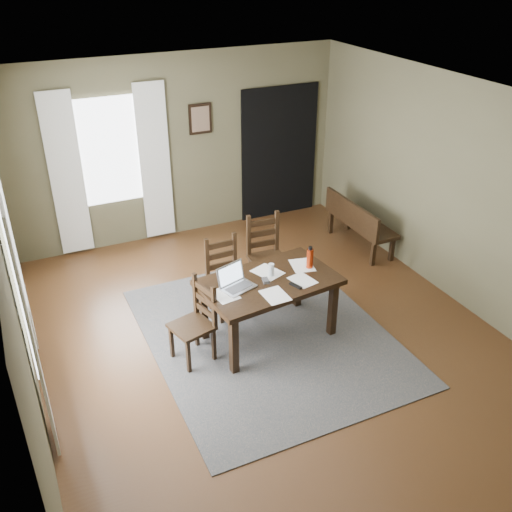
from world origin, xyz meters
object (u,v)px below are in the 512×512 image
dining_table (269,287)px  chair_back_left (226,277)px  chair_end (195,323)px  bench (358,220)px  chair_back_right (267,256)px  laptop (235,281)px  water_bottle (310,258)px

dining_table → chair_back_left: size_ratio=1.65×
chair_end → bench: (3.01, 1.44, -0.01)m
dining_table → chair_back_right: chair_back_right is taller
bench → laptop: 2.91m
dining_table → water_bottle: size_ratio=5.94×
dining_table → chair_back_left: (-0.23, 0.68, -0.19)m
chair_back_left → water_bottle: 1.08m
chair_back_left → laptop: size_ratio=2.29×
dining_table → water_bottle: water_bottle is taller
chair_back_right → chair_back_left: bearing=-157.3°
laptop → bench: bearing=10.5°
laptop → water_bottle: (0.93, 0.01, 0.06)m
chair_end → laptop: laptop is taller
chair_back_right → water_bottle: (0.12, -0.86, 0.37)m
laptop → water_bottle: water_bottle is taller
chair_back_left → laptop: bearing=-105.5°
chair_back_left → chair_end: bearing=-134.6°
bench → water_bottle: 2.16m
laptop → chair_end: bearing=167.3°
water_bottle → chair_end: bearing=-177.5°
chair_back_right → chair_end: bearing=-140.7°
chair_back_right → water_bottle: bearing=-78.3°
chair_back_left → laptop: (-0.16, -0.65, 0.34)m
chair_end → laptop: 0.61m
dining_table → chair_end: size_ratio=1.71×
chair_back_left → chair_back_right: size_ratio=0.94×
chair_back_left → dining_table: bearing=-73.1°
chair_back_left → bench: (2.38, 0.74, -0.03)m
chair_back_left → laptop: 0.75m
bench → laptop: size_ratio=3.14×
bench → laptop: laptop is taller
chair_end → water_bottle: (1.41, 0.06, 0.42)m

